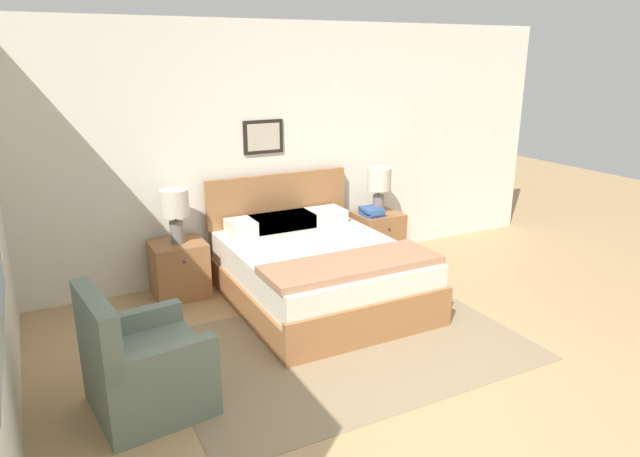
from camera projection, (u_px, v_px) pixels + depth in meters
name	position (u px, v px, depth m)	size (l,w,h in m)	color
ground_plane	(455.00, 430.00, 3.60)	(16.00, 16.00, 0.00)	tan
wall_back	(261.00, 151.00, 5.92)	(7.26, 0.09, 2.60)	silver
area_rug_main	(348.00, 346.00, 4.61)	(2.79, 1.88, 0.01)	#897556
bed	(317.00, 270.00, 5.40)	(1.57, 1.95, 1.07)	#936038
armchair	(143.00, 369.00, 3.73)	(0.79, 0.80, 0.87)	slate
nightstand_near_window	(179.00, 269.00, 5.52)	(0.50, 0.48, 0.55)	#936038
nightstand_by_door	(377.00, 236.00, 6.52)	(0.50, 0.48, 0.55)	#936038
table_lamp_near_window	(175.00, 207.00, 5.33)	(0.27, 0.27, 0.52)	slate
table_lamp_by_door	(379.00, 183.00, 6.33)	(0.27, 0.27, 0.52)	slate
book_thick_bottom	(371.00, 214.00, 6.35)	(0.23, 0.25, 0.03)	#335693
book_hardcover_middle	(371.00, 212.00, 6.34)	(0.17, 0.27, 0.03)	#335693
book_novel_upper	(372.00, 209.00, 6.33)	(0.24, 0.28, 0.03)	#335693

